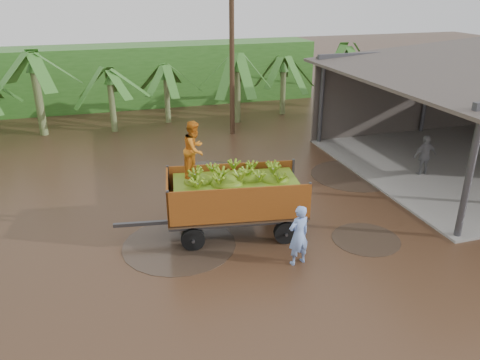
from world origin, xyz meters
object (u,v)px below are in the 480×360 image
Objects in this scene: man_grey at (425,156)px; utility_pole at (232,48)px; man_blue at (299,235)px; banana_trailer at (234,195)px.

utility_pole is at bearing -53.41° from man_grey.
man_grey is (7.20, 4.34, -0.03)m from man_blue.
banana_trailer is at bearing -75.14° from man_blue.
utility_pole is at bearing -110.87° from man_blue.
utility_pole is (2.75, 9.76, 2.96)m from banana_trailer.
man_grey is at bearing -162.16° from man_blue.
utility_pole is (1.60, 11.91, 3.36)m from man_blue.
man_grey is (8.35, 2.19, -0.42)m from banana_trailer.
utility_pole reaches higher than banana_trailer.
man_grey is 0.20× the size of utility_pole.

